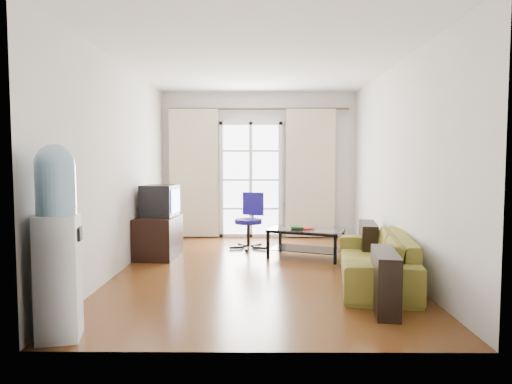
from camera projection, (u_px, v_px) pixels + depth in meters
floor at (259, 269)px, 6.02m from camera, size 5.20×5.20×0.00m
ceiling at (259, 62)px, 5.83m from camera, size 5.20×5.20×0.00m
wall_back at (259, 165)px, 8.52m from camera, size 3.60×0.02×2.70m
wall_front at (258, 173)px, 3.33m from camera, size 3.60×0.02×2.70m
wall_left at (121, 167)px, 5.94m from camera, size 0.02×5.20×2.70m
wall_right at (397, 167)px, 5.91m from camera, size 0.02×5.20×2.70m
french_door at (251, 180)px, 8.48m from camera, size 1.16×0.06×2.15m
curtain_rod at (259, 109)px, 8.34m from camera, size 3.30×0.04×0.04m
curtain_left at (194, 173)px, 8.42m from camera, size 0.90×0.07×2.35m
curtain_right at (310, 173)px, 8.40m from camera, size 0.90×0.07×2.35m
radiator at (302, 220)px, 8.48m from camera, size 0.64×0.12×0.64m
sofa at (375, 258)px, 5.35m from camera, size 2.22×1.38×0.58m
coffee_table at (306, 239)px, 6.73m from camera, size 1.20×0.95×0.43m
bowl at (297, 228)px, 6.67m from camera, size 0.33×0.33×0.05m
book at (300, 229)px, 6.68m from camera, size 0.38×0.39×0.02m
remote at (297, 230)px, 6.56m from camera, size 0.17×0.08×0.02m
tv_stand at (158, 237)px, 6.77m from camera, size 0.60×0.86×0.61m
crt_tv at (159, 201)px, 6.77m from camera, size 0.56×0.56×0.47m
task_chair at (249, 232)px, 7.44m from camera, size 0.81×0.81×0.91m
water_cooler at (57, 238)px, 3.63m from camera, size 0.38×0.38×1.57m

